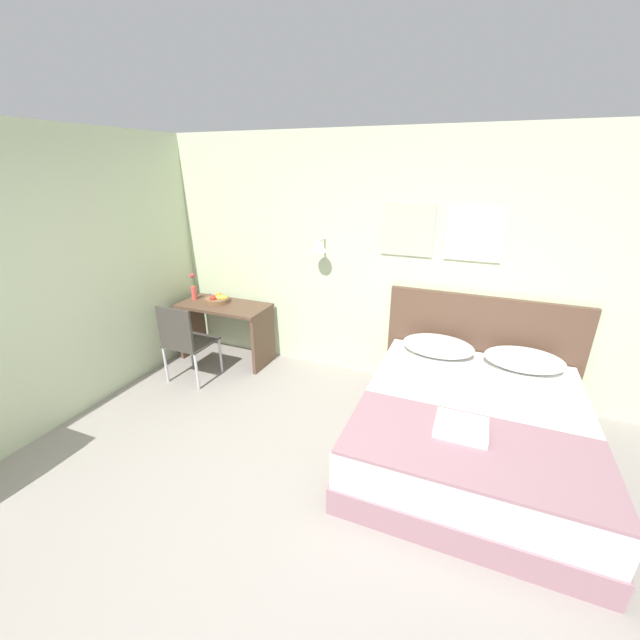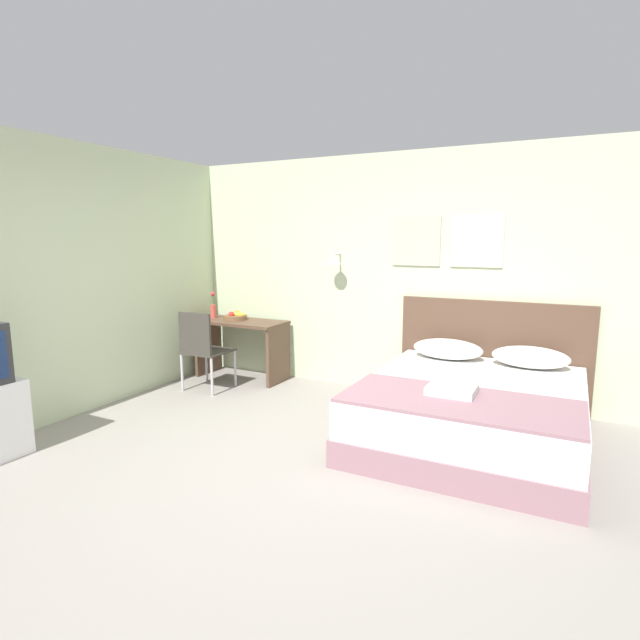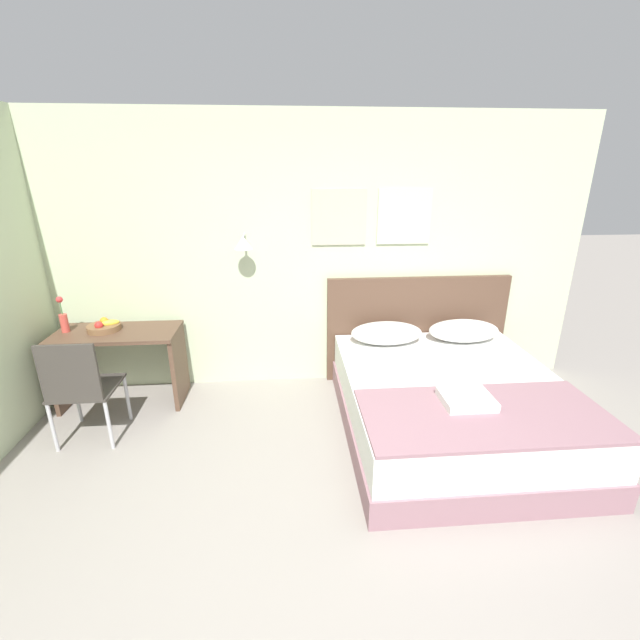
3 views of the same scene
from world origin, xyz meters
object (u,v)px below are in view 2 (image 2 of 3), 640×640
pillow_left (448,349)px  desk (242,338)px  fruit_bowl (236,317)px  flower_vase (213,308)px  bed (471,413)px  throw_blanket (458,401)px  folded_towel_near_foot (452,389)px  pillow_right (530,357)px  headboard (491,354)px  desk_chair (202,345)px

pillow_left → desk: 2.54m
desk → fruit_bowl: fruit_bowl is taller
pillow_left → flower_vase: bearing=179.7°
bed → throw_blanket: throw_blanket is taller
folded_towel_near_foot → bed: bearing=79.7°
pillow_left → throw_blanket: size_ratio=0.41×
throw_blanket → folded_towel_near_foot: (-0.08, 0.14, 0.04)m
pillow_left → bed: bearing=-63.1°
bed → pillow_right: 0.93m
desk → flower_vase: size_ratio=3.28×
headboard → pillow_left: (-0.39, -0.28, 0.07)m
desk → flower_vase: 0.57m
fruit_bowl → desk_chair: bearing=-87.2°
pillow_right → desk: 3.32m
pillow_right → headboard: bearing=144.3°
desk → desk_chair: bearing=-96.8°
pillow_left → fruit_bowl: (-2.65, 0.02, 0.14)m
throw_blanket → fruit_bowl: (-3.04, 1.38, 0.23)m
pillow_left → folded_towel_near_foot: size_ratio=1.94×
throw_blanket → bed: bearing=90.0°
bed → pillow_right: pillow_right is taller
desk_chair → flower_vase: size_ratio=2.74×
folded_towel_near_foot → desk_chair: (-2.92, 0.54, -0.04)m
bed → desk: desk is taller
pillow_left → desk_chair: desk_chair is taller
flower_vase → bed: bearing=-13.0°
pillow_left → desk_chair: (-2.62, -0.67, -0.09)m
bed → headboard: headboard is taller
desk_chair → bed: bearing=-1.8°
throw_blanket → flower_vase: size_ratio=5.10×
headboard → fruit_bowl: bearing=-175.2°
pillow_right → folded_towel_near_foot: (-0.47, -1.21, -0.05)m
headboard → folded_towel_near_foot: bearing=-93.1°
pillow_left → pillow_right: bearing=0.0°
throw_blanket → desk_chair: (-3.00, 0.68, 0.00)m
bed → flower_vase: size_ratio=6.04×
desk → pillow_left: bearing=0.3°
headboard → desk: 2.94m
flower_vase → headboard: bearing=4.5°
fruit_bowl → bed: bearing=-14.6°
desk → flower_vase: bearing=176.7°
throw_blanket → flower_vase: (-3.38, 1.37, 0.32)m
headboard → fruit_bowl: headboard is taller
throw_blanket → headboard: bearing=90.0°
headboard → throw_blanket: 1.63m
throw_blanket → pillow_right: bearing=74.0°
folded_towel_near_foot → desk: 3.09m
headboard → throw_blanket: (0.00, -1.63, -0.02)m
throw_blanket → folded_towel_near_foot: folded_towel_near_foot is taller
pillow_right → flower_vase: size_ratio=2.07×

